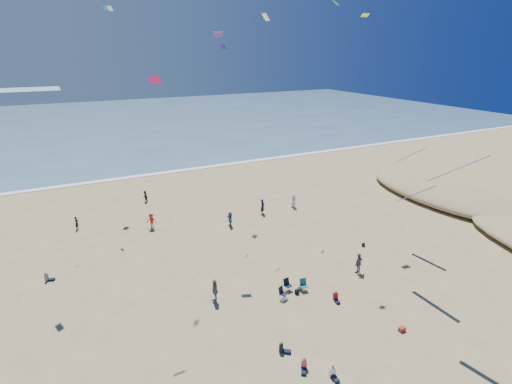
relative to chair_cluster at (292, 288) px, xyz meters
name	(u,v)px	position (x,y,z in m)	size (l,w,h in m)	color
ocean	(95,124)	(-5.38, 86.55, -0.47)	(220.00, 100.00, 0.06)	#476B84
surf_line	(132,177)	(-5.38, 36.55, -0.46)	(220.00, 1.20, 0.08)	white
standing_flyers	(278,263)	(0.61, 3.24, 0.35)	(31.20, 40.77, 1.92)	black
seated_group	(249,325)	(-4.89, -2.39, -0.08)	(20.51, 19.77, 0.84)	white
chair_cluster	(292,288)	(0.00, 0.00, 0.00)	(2.76, 1.55, 1.00)	black
white_tote	(283,299)	(-1.11, -0.56, -0.30)	(0.35, 0.20, 0.40)	silver
black_backpack	(297,292)	(0.32, -0.24, -0.31)	(0.30, 0.22, 0.38)	black
cooler	(402,329)	(4.34, -7.19, -0.35)	(0.45, 0.30, 0.30)	#B22C19
navy_bag	(363,245)	(10.41, 3.63, -0.33)	(0.28, 0.18, 0.34)	black
kites_aloft	(303,80)	(3.70, 5.22, 15.22)	(40.89, 40.86, 28.94)	pink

